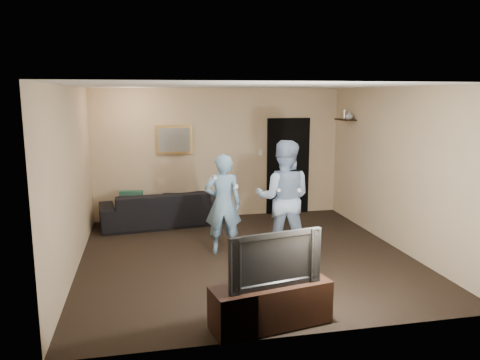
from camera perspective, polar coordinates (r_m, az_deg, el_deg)
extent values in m
plane|color=black|center=(7.37, 0.72, -9.23)|extent=(5.00, 5.00, 0.00)
cube|color=silver|center=(6.95, 0.76, 11.41)|extent=(5.00, 5.00, 0.04)
cube|color=tan|center=(9.47, -2.55, 3.24)|extent=(5.00, 0.04, 2.60)
cube|color=tan|center=(4.69, 7.40, -4.22)|extent=(5.00, 0.04, 2.60)
cube|color=tan|center=(6.95, -19.81, 0.03)|extent=(0.04, 5.00, 2.60)
cube|color=tan|center=(7.96, 18.59, 1.35)|extent=(0.04, 5.00, 2.60)
imported|color=black|center=(9.11, -9.62, -3.40)|extent=(2.34, 1.15, 0.66)
cube|color=#164336|center=(9.07, -13.10, -2.60)|extent=(0.44, 0.21, 0.42)
cube|color=olive|center=(9.32, -8.03, 4.89)|extent=(0.72, 0.05, 0.57)
cube|color=slate|center=(9.29, -8.02, 4.87)|extent=(0.62, 0.01, 0.47)
cube|color=black|center=(9.82, 5.87, 1.69)|extent=(0.90, 0.06, 2.00)
cube|color=silver|center=(9.62, 2.49, 3.36)|extent=(0.08, 0.02, 0.12)
cube|color=black|center=(9.44, 12.72, 7.18)|extent=(0.20, 0.60, 0.03)
imported|color=#B5B5BA|center=(9.29, 13.16, 7.72)|extent=(0.17, 0.17, 0.16)
cylinder|color=silver|center=(9.48, 12.62, 7.83)|extent=(0.06, 0.06, 0.18)
cube|color=black|center=(5.21, 3.78, -14.91)|extent=(1.36, 0.66, 0.47)
imported|color=black|center=(5.01, 3.86, -9.38)|extent=(1.05, 0.33, 0.60)
imported|color=#6A93B8|center=(7.33, -2.08, -2.93)|extent=(0.62, 0.45, 1.58)
cube|color=white|center=(6.99, -3.09, 0.35)|extent=(0.04, 0.14, 0.04)
cube|color=white|center=(7.07, -0.52, -0.74)|extent=(0.05, 0.09, 0.05)
imported|color=#859FC2|center=(7.24, 5.33, -2.24)|extent=(1.05, 0.93, 1.80)
cube|color=white|center=(6.95, 4.63, -1.16)|extent=(0.04, 0.14, 0.04)
cube|color=white|center=(7.05, 7.12, -1.17)|extent=(0.05, 0.09, 0.05)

